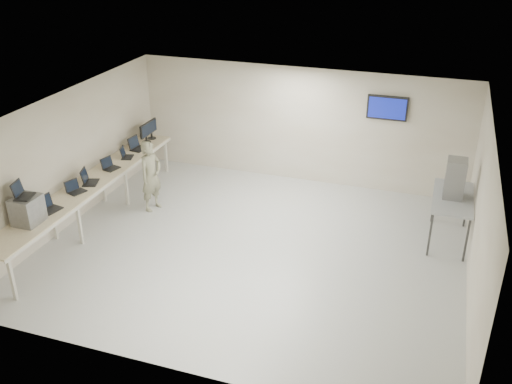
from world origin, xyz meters
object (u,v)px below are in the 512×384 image
(soldier, at_px, (151,176))
(side_table, at_px, (453,200))
(equipment_box, at_px, (27,210))
(workbench, at_px, (90,186))

(soldier, bearing_deg, side_table, -69.12)
(equipment_box, distance_m, side_table, 8.01)
(soldier, relative_size, side_table, 0.98)
(workbench, height_order, soldier, soldier)
(side_table, bearing_deg, workbench, -167.73)
(workbench, distance_m, equipment_box, 1.85)
(equipment_box, bearing_deg, workbench, 87.70)
(workbench, height_order, equipment_box, equipment_box)
(equipment_box, relative_size, side_table, 0.32)
(equipment_box, bearing_deg, side_table, 24.69)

